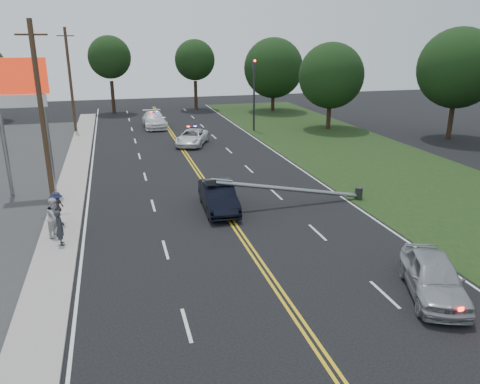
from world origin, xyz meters
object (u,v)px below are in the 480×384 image
object	(u,v)px
fallen_streetlight	(297,189)
emergency_a	(192,137)
utility_pole_far	(70,80)
bystander_a	(60,228)
crashed_sedan	(218,196)
pylon_sign	(20,94)
waiting_sedan	(434,277)
emergency_b	(154,120)
bystander_b	(55,217)
bystander_d	(56,209)
utility_pole_mid	(42,115)
traffic_signal	(254,89)
bystander_c	(57,209)

from	to	relation	value
fallen_streetlight	emergency_a	world-z (taller)	fallen_streetlight
fallen_streetlight	emergency_a	distance (m)	17.35
utility_pole_far	bystander_a	size ratio (longest dim) A/B	6.11
crashed_sedan	pylon_sign	bearing A→B (deg)	153.82
bystander_a	waiting_sedan	bearing A→B (deg)	-131.97
emergency_b	bystander_b	world-z (taller)	bystander_b
bystander_a	fallen_streetlight	bearing A→B (deg)	-90.10
bystander_d	crashed_sedan	bearing A→B (deg)	-55.54
crashed_sedan	utility_pole_mid	bearing A→B (deg)	160.56
utility_pole_mid	emergency_b	distance (m)	24.10
utility_pole_mid	bystander_d	size ratio (longest dim) A/B	5.72
bystander_d	traffic_signal	bearing A→B (deg)	-5.88
utility_pole_mid	crashed_sedan	xyz separation A→B (m)	(8.93, -3.61, -4.31)
bystander_d	bystander_b	bearing A→B (deg)	-145.77
utility_pole_mid	fallen_streetlight	bearing A→B (deg)	-16.64
bystander_a	emergency_b	bearing A→B (deg)	-24.66
fallen_streetlight	bystander_a	xyz separation A→B (m)	(-12.38, -2.43, 0.02)
emergency_a	bystander_a	xyz separation A→B (m)	(-9.31, -19.50, 0.28)
pylon_sign	utility_pole_mid	xyz separation A→B (m)	(1.30, -2.00, -0.91)
bystander_b	bystander_c	distance (m)	1.40
utility_pole_mid	waiting_sedan	distance (m)	20.97
emergency_a	pylon_sign	bearing A→B (deg)	-113.53
emergency_a	bystander_d	distance (m)	19.65
traffic_signal	utility_pole_far	distance (m)	17.97
waiting_sedan	bystander_a	bearing A→B (deg)	171.38
waiting_sedan	emergency_a	size ratio (longest dim) A/B	0.94
fallen_streetlight	traffic_signal	bearing A→B (deg)	79.41
utility_pole_far	bystander_a	xyz separation A→B (m)	(1.01, -28.43, -4.15)
utility_pole_mid	bystander_a	world-z (taller)	utility_pole_mid
utility_pole_far	bystander_d	size ratio (longest dim) A/B	5.72
pylon_sign	emergency_b	bearing A→B (deg)	65.70
utility_pole_mid	bystander_c	distance (m)	5.73
crashed_sedan	bystander_a	distance (m)	8.42
emergency_a	bystander_b	xyz separation A→B (m)	(-9.61, -18.41, 0.40)
utility_pole_far	waiting_sedan	world-z (taller)	utility_pole_far
waiting_sedan	bystander_c	xyz separation A→B (m)	(-13.88, 10.54, 0.22)
traffic_signal	bystander_a	bearing A→B (deg)	-124.03
crashed_sedan	bystander_c	size ratio (longest dim) A/B	2.73
crashed_sedan	bystander_b	size ratio (longest dim) A/B	2.51
pylon_sign	crashed_sedan	size ratio (longest dim) A/B	1.70
traffic_signal	waiting_sedan	xyz separation A→B (m)	(-2.96, -32.48, -3.44)
waiting_sedan	bystander_c	size ratio (longest dim) A/B	2.60
fallen_streetlight	utility_pole_far	world-z (taller)	utility_pole_far
utility_pole_far	waiting_sedan	bearing A→B (deg)	-68.27
fallen_streetlight	bystander_a	world-z (taller)	fallen_streetlight
bystander_b	bystander_d	bearing A→B (deg)	23.66
traffic_signal	fallen_streetlight	size ratio (longest dim) A/B	0.75
traffic_signal	utility_pole_mid	size ratio (longest dim) A/B	0.70
crashed_sedan	bystander_b	xyz separation A→B (m)	(-8.23, -1.73, 0.28)
utility_pole_far	bystander_a	world-z (taller)	utility_pole_far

